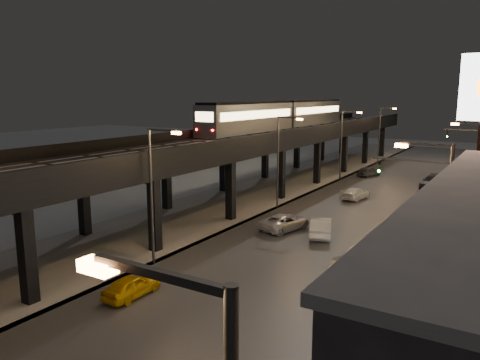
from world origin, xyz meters
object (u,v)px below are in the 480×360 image
Objects in this scene: car_onc_red at (458,175)px; car_onc_white at (433,182)px; subway_train at (283,114)px; car_mid_dark at (356,194)px; car_taxi at (132,287)px; car_near_white at (321,227)px; car_onc_silver at (343,274)px; car_onc_dark at (423,212)px; car_far_white at (369,172)px; car_mid_silver at (285,223)px.

car_onc_white is at bearing -93.20° from car_onc_red.
car_mid_dark is (13.26, -9.03, -7.79)m from subway_train.
car_near_white is at bearing -106.15° from car_taxi.
subway_train is at bearing 118.74° from car_onc_silver.
car_near_white is 14.36m from car_mid_dark.
car_onc_silver is 40.96m from car_onc_red.
subway_train is 25.95m from car_onc_dark.
car_far_white is at bearing 159.48° from car_onc_white.
car_near_white reaches higher than car_onc_red.
car_mid_dark is at bearing -114.61° from car_onc_white.
subway_train reaches higher than car_onc_silver.
car_mid_dark is 15.02m from car_far_white.
car_near_white is 11.56m from car_onc_dark.
car_onc_white is at bearing -90.79° from car_mid_silver.
car_mid_silver reaches higher than car_mid_dark.
car_near_white is 25.05m from car_onc_white.
car_mid_dark is at bearing 121.32° from car_far_white.
car_taxi is at bearing 92.94° from car_mid_dark.
car_far_white reaches higher than car_taxi.
car_onc_dark is at bearing -140.35° from car_near_white.
car_near_white is (15.01, -23.28, -7.66)m from subway_train.
subway_train reaches higher than car_far_white.
car_onc_dark is (10.58, -19.00, -0.03)m from car_far_white.
car_mid_silver is 1.15× the size of car_onc_silver.
car_onc_red is at bearing 85.11° from car_onc_silver.
car_taxi is at bearing -75.26° from subway_train.
car_onc_silver is 0.93× the size of car_onc_dark.
car_onc_red is (10.59, 48.63, 0.03)m from car_taxi.
car_taxi is 49.77m from car_onc_red.
car_near_white is at bearing -119.35° from car_onc_dark.
car_onc_silver is at bearing -140.67° from car_taxi.
car_mid_dark is at bearing -95.45° from car_taxi.
car_onc_silver is 0.80× the size of car_onc_white.
car_far_white is (-1.59, 28.96, -0.01)m from car_mid_silver.
subway_train reaches higher than car_mid_silver.
car_mid_silver is at bearing -20.04° from car_near_white.
car_near_white reaches higher than car_mid_silver.
car_mid_dark is at bearing 102.78° from car_onc_silver.
car_onc_white is at bearing -119.56° from car_near_white.
car_onc_dark is at bearing -111.96° from car_taxi.
subway_train is at bearing -47.21° from car_mid_silver.
car_onc_silver is (4.74, -8.37, -0.06)m from car_near_white.
car_onc_dark is at bearing 159.04° from car_mid_dark.
car_onc_white is (7.34, 24.69, 0.10)m from car_mid_silver.
car_onc_red is (1.73, 7.87, -0.11)m from car_onc_white.
car_onc_red reaches higher than car_taxi.
subway_train is 38.09m from car_onc_silver.
car_onc_dark is 14.83m from car_onc_white.
car_onc_dark is 1.18× the size of car_onc_red.
car_taxi is 16.72m from car_near_white.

